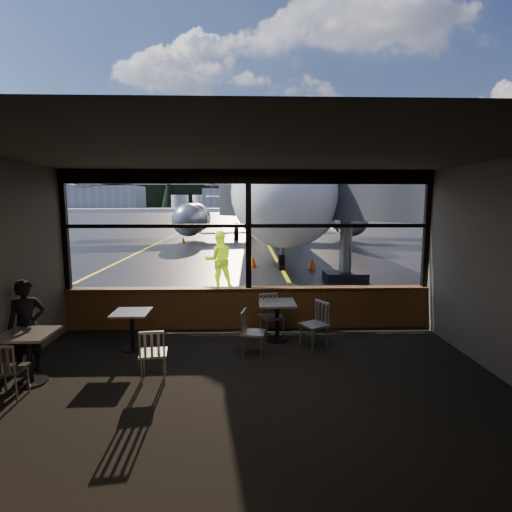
{
  "coord_description": "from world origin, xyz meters",
  "views": [
    {
      "loc": [
        -0.11,
        -8.69,
        2.82
      ],
      "look_at": [
        0.2,
        1.0,
        1.5
      ],
      "focal_mm": 28.0,
      "sensor_mm": 36.0,
      "label": 1
    }
  ],
  "objects_px": {
    "chair_near_w": "(254,333)",
    "chair_near_n": "(272,317)",
    "chair_left_s": "(9,370)",
    "cone_extra": "(312,263)",
    "cone_wing": "(183,240)",
    "chair_mid_s": "(153,354)",
    "jet_bridge": "(347,215)",
    "passenger": "(27,326)",
    "airliner": "(269,160)",
    "cafe_table_near": "(277,321)",
    "ground_crew": "(219,260)",
    "chair_near_e": "(314,325)",
    "cone_nose": "(252,261)",
    "cafe_table_left": "(30,358)",
    "cafe_table_mid": "(132,331)"
  },
  "relations": [
    {
      "from": "cafe_table_left",
      "to": "passenger",
      "type": "height_order",
      "value": "passenger"
    },
    {
      "from": "chair_near_w",
      "to": "chair_left_s",
      "type": "xyz_separation_m",
      "value": [
        -3.55,
        -1.49,
        -0.0
      ]
    },
    {
      "from": "cafe_table_mid",
      "to": "chair_mid_s",
      "type": "distance_m",
      "value": 1.54
    },
    {
      "from": "jet_bridge",
      "to": "cone_nose",
      "type": "distance_m",
      "value": 4.85
    },
    {
      "from": "passenger",
      "to": "cone_extra",
      "type": "xyz_separation_m",
      "value": [
        6.5,
        10.14,
        -0.55
      ]
    },
    {
      "from": "ground_crew",
      "to": "chair_near_e",
      "type": "bearing_deg",
      "value": 97.01
    },
    {
      "from": "cafe_table_mid",
      "to": "cafe_table_left",
      "type": "xyz_separation_m",
      "value": [
        -1.19,
        -1.41,
        0.03
      ]
    },
    {
      "from": "cafe_table_near",
      "to": "cone_wing",
      "type": "height_order",
      "value": "cafe_table_near"
    },
    {
      "from": "airliner",
      "to": "ground_crew",
      "type": "xyz_separation_m",
      "value": [
        -2.64,
        -16.12,
        -4.81
      ]
    },
    {
      "from": "cone_nose",
      "to": "chair_left_s",
      "type": "bearing_deg",
      "value": -108.03
    },
    {
      "from": "cone_wing",
      "to": "chair_left_s",
      "type": "bearing_deg",
      "value": -87.89
    },
    {
      "from": "airliner",
      "to": "jet_bridge",
      "type": "relative_size",
      "value": 3.5
    },
    {
      "from": "jet_bridge",
      "to": "cone_extra",
      "type": "distance_m",
      "value": 3.32
    },
    {
      "from": "cafe_table_left",
      "to": "chair_mid_s",
      "type": "distance_m",
      "value": 1.91
    },
    {
      "from": "chair_near_n",
      "to": "passenger",
      "type": "relative_size",
      "value": 0.6
    },
    {
      "from": "cafe_table_mid",
      "to": "ground_crew",
      "type": "xyz_separation_m",
      "value": [
        1.34,
        5.4,
        0.57
      ]
    },
    {
      "from": "jet_bridge",
      "to": "passenger",
      "type": "distance_m",
      "value": 10.73
    },
    {
      "from": "cone_wing",
      "to": "cone_extra",
      "type": "distance_m",
      "value": 13.1
    },
    {
      "from": "chair_left_s",
      "to": "chair_near_n",
      "type": "bearing_deg",
      "value": 29.67
    },
    {
      "from": "chair_mid_s",
      "to": "cone_wing",
      "type": "distance_m",
      "value": 21.74
    },
    {
      "from": "chair_near_n",
      "to": "ground_crew",
      "type": "relative_size",
      "value": 0.5
    },
    {
      "from": "airliner",
      "to": "cafe_table_near",
      "type": "distance_m",
      "value": 21.8
    },
    {
      "from": "chair_left_s",
      "to": "cone_extra",
      "type": "bearing_deg",
      "value": 59.02
    },
    {
      "from": "cone_extra",
      "to": "chair_near_e",
      "type": "bearing_deg",
      "value": -99.6
    },
    {
      "from": "chair_near_w",
      "to": "ground_crew",
      "type": "xyz_separation_m",
      "value": [
        -0.98,
        5.8,
        0.51
      ]
    },
    {
      "from": "chair_left_s",
      "to": "airliner",
      "type": "bearing_deg",
      "value": 76.01
    },
    {
      "from": "chair_near_w",
      "to": "chair_near_n",
      "type": "bearing_deg",
      "value": 167.89
    },
    {
      "from": "cafe_table_near",
      "to": "chair_near_n",
      "type": "relative_size",
      "value": 0.86
    },
    {
      "from": "airliner",
      "to": "cafe_table_left",
      "type": "xyz_separation_m",
      "value": [
        -5.18,
        -22.92,
        -5.35
      ]
    },
    {
      "from": "cafe_table_near",
      "to": "cafe_table_mid",
      "type": "relative_size",
      "value": 1.08
    },
    {
      "from": "airliner",
      "to": "chair_near_e",
      "type": "height_order",
      "value": "airliner"
    },
    {
      "from": "jet_bridge",
      "to": "ground_crew",
      "type": "distance_m",
      "value": 4.91
    },
    {
      "from": "cone_wing",
      "to": "chair_mid_s",
      "type": "bearing_deg",
      "value": -82.73
    },
    {
      "from": "chair_near_n",
      "to": "cone_wing",
      "type": "height_order",
      "value": "chair_near_n"
    },
    {
      "from": "chair_near_w",
      "to": "chair_near_n",
      "type": "xyz_separation_m",
      "value": [
        0.39,
        0.89,
        0.04
      ]
    },
    {
      "from": "jet_bridge",
      "to": "chair_mid_s",
      "type": "relative_size",
      "value": 12.24
    },
    {
      "from": "jet_bridge",
      "to": "cafe_table_left",
      "type": "xyz_separation_m",
      "value": [
        -7.05,
        -8.15,
        -1.94
      ]
    },
    {
      "from": "ground_crew",
      "to": "cone_wing",
      "type": "height_order",
      "value": "ground_crew"
    },
    {
      "from": "cafe_table_left",
      "to": "chair_near_w",
      "type": "bearing_deg",
      "value": 15.83
    },
    {
      "from": "chair_near_e",
      "to": "cone_nose",
      "type": "xyz_separation_m",
      "value": [
        -0.97,
        9.67,
        -0.18
      ]
    },
    {
      "from": "chair_near_e",
      "to": "chair_near_w",
      "type": "distance_m",
      "value": 1.21
    },
    {
      "from": "cafe_table_left",
      "to": "ground_crew",
      "type": "distance_m",
      "value": 7.28
    },
    {
      "from": "airliner",
      "to": "passenger",
      "type": "relative_size",
      "value": 24.15
    },
    {
      "from": "airliner",
      "to": "chair_near_e",
      "type": "xyz_separation_m",
      "value": [
        -0.5,
        -21.59,
        -5.29
      ]
    },
    {
      "from": "airliner",
      "to": "cafe_table_near",
      "type": "xyz_separation_m",
      "value": [
        -1.17,
        -21.1,
        -5.35
      ]
    },
    {
      "from": "chair_near_e",
      "to": "chair_left_s",
      "type": "relative_size",
      "value": 1.08
    },
    {
      "from": "cafe_table_left",
      "to": "cone_extra",
      "type": "distance_m",
      "value": 12.3
    },
    {
      "from": "passenger",
      "to": "cone_extra",
      "type": "distance_m",
      "value": 12.06
    },
    {
      "from": "cafe_table_left",
      "to": "chair_near_n",
      "type": "relative_size",
      "value": 0.87
    },
    {
      "from": "chair_mid_s",
      "to": "chair_left_s",
      "type": "xyz_separation_m",
      "value": [
        -1.93,
        -0.53,
        -0.01
      ]
    }
  ]
}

